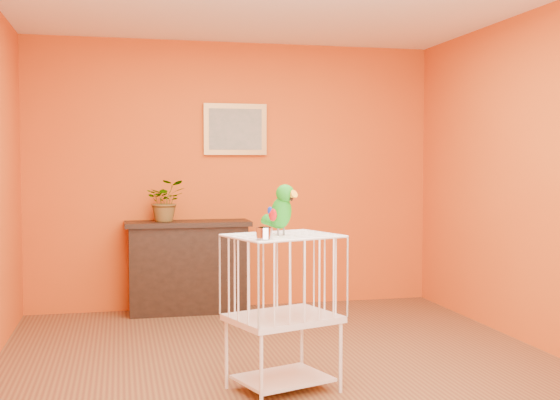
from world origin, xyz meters
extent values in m
plane|color=brown|center=(0.00, 0.00, 0.00)|extent=(4.50, 4.50, 0.00)
plane|color=#CE5113|center=(0.00, 2.25, 1.30)|extent=(4.00, 0.00, 4.00)
plane|color=#CE5113|center=(0.00, -2.25, 1.30)|extent=(4.00, 0.00, 4.00)
plane|color=#CE5113|center=(2.00, 0.00, 1.30)|extent=(0.00, 4.50, 4.50)
cube|color=black|center=(-0.49, 2.05, 0.41)|extent=(1.10, 0.37, 0.82)
cube|color=black|center=(-0.49, 2.05, 0.85)|extent=(1.17, 0.42, 0.05)
cube|color=black|center=(-0.49, 1.88, 0.41)|extent=(0.77, 0.02, 0.41)
cube|color=#532017|center=(-0.71, 2.00, 0.32)|extent=(0.05, 0.16, 0.26)
cube|color=#2A4522|center=(-0.64, 2.00, 0.32)|extent=(0.05, 0.16, 0.26)
cube|color=#532017|center=(-0.56, 2.00, 0.32)|extent=(0.05, 0.16, 0.26)
cube|color=#2A4522|center=(-0.47, 2.00, 0.32)|extent=(0.05, 0.16, 0.26)
cube|color=#532017|center=(-0.38, 2.00, 0.32)|extent=(0.05, 0.16, 0.26)
imported|color=#26722D|center=(-0.69, 2.06, 1.02)|extent=(0.36, 0.40, 0.31)
cube|color=#BC8843|center=(0.00, 2.22, 1.75)|extent=(0.62, 0.03, 0.50)
cube|color=gray|center=(0.00, 2.21, 1.75)|extent=(0.52, 0.01, 0.40)
cube|color=white|center=(-0.13, -0.40, 0.08)|extent=(0.64, 0.56, 0.02)
cube|color=white|center=(-0.13, -0.40, 0.46)|extent=(0.75, 0.66, 0.04)
cube|color=white|center=(-0.13, -0.40, 0.97)|extent=(0.75, 0.66, 0.01)
cylinder|color=white|center=(-0.33, -0.69, 0.22)|extent=(0.02, 0.02, 0.44)
cylinder|color=white|center=(0.21, -0.51, 0.22)|extent=(0.02, 0.02, 0.44)
cylinder|color=white|center=(-0.47, -0.28, 0.22)|extent=(0.02, 0.02, 0.44)
cylinder|color=white|center=(0.07, -0.10, 0.22)|extent=(0.02, 0.02, 0.44)
cylinder|color=silver|center=(-0.30, -0.62, 1.01)|extent=(0.10, 0.10, 0.07)
cylinder|color=#59544C|center=(-0.16, -0.40, 0.99)|extent=(0.01, 0.01, 0.05)
cylinder|color=#59544C|center=(-0.12, -0.37, 0.99)|extent=(0.01, 0.01, 0.05)
ellipsoid|color=#117F10|center=(-0.14, -0.39, 1.11)|extent=(0.20, 0.21, 0.23)
ellipsoid|color=#117F10|center=(-0.12, -0.42, 1.23)|extent=(0.16, 0.16, 0.11)
cone|color=orange|center=(-0.09, -0.46, 1.22)|extent=(0.08, 0.09, 0.07)
cone|color=black|center=(-0.10, -0.45, 1.20)|extent=(0.04, 0.04, 0.03)
sphere|color=black|center=(-0.14, -0.45, 1.25)|extent=(0.02, 0.02, 0.02)
sphere|color=black|center=(-0.08, -0.41, 1.25)|extent=(0.02, 0.02, 0.02)
ellipsoid|color=#A50C0C|center=(-0.20, -0.41, 1.10)|extent=(0.06, 0.07, 0.08)
ellipsoid|color=navy|center=(-0.10, -0.34, 1.10)|extent=(0.06, 0.07, 0.08)
cone|color=#117F10|center=(-0.18, -0.32, 1.04)|extent=(0.14, 0.17, 0.12)
camera|label=1|loc=(-1.11, -4.59, 1.42)|focal=45.00mm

